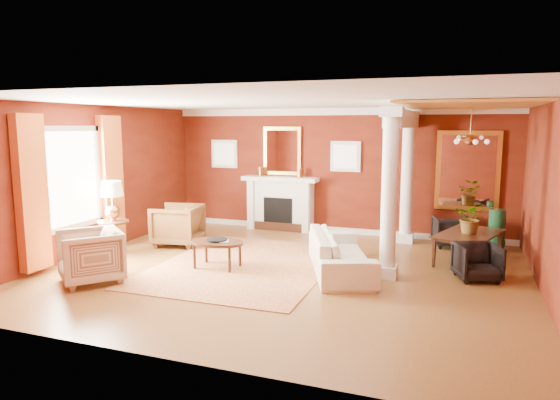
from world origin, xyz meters
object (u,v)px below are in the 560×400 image
at_px(coffee_table, 217,244).
at_px(dining_table, 470,239).
at_px(armchair_stripe, 90,254).
at_px(sofa, 341,246).
at_px(armchair_leopard, 177,223).
at_px(side_table, 113,206).

bearing_deg(coffee_table, dining_table, 24.59).
height_order(armchair_stripe, dining_table, armchair_stripe).
bearing_deg(sofa, armchair_stripe, 96.92).
relative_size(armchair_leopard, side_table, 0.65).
distance_m(armchair_leopard, armchair_stripe, 2.70).
bearing_deg(sofa, side_table, 74.10).
bearing_deg(armchair_stripe, sofa, 68.07).
distance_m(armchair_leopard, dining_table, 5.83).
xyz_separation_m(armchair_stripe, dining_table, (5.74, 3.34, -0.03)).
height_order(sofa, armchair_stripe, armchair_stripe).
relative_size(sofa, armchair_leopard, 2.46).
bearing_deg(dining_table, sofa, 142.44).
relative_size(armchair_leopard, armchair_stripe, 1.01).
bearing_deg(coffee_table, armchair_stripe, -137.36).
distance_m(sofa, coffee_table, 2.16).
relative_size(armchair_leopard, coffee_table, 0.97).
bearing_deg(side_table, sofa, 5.44).
relative_size(sofa, armchair_stripe, 2.47).
distance_m(coffee_table, side_table, 2.37).
relative_size(armchair_leopard, dining_table, 0.60).
xyz_separation_m(sofa, armchair_leopard, (-3.69, 0.74, 0.02)).
height_order(coffee_table, dining_table, dining_table).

